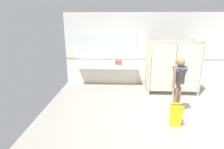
{
  "coord_description": "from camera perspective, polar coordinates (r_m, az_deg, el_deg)",
  "views": [
    {
      "loc": [
        -1.37,
        -4.15,
        2.53
      ],
      "look_at": [
        -1.59,
        0.46,
        1.16
      ],
      "focal_mm": 28.76,
      "sensor_mm": 36.0,
      "label": 1
    }
  ],
  "objects": [
    {
      "name": "vanity_counter",
      "position": [
        7.37,
        -1.7,
        1.73
      ],
      "size": [
        2.47,
        0.57,
        1.01
      ],
      "color": "silver",
      "rests_on": "ground_plane"
    },
    {
      "name": "mirror_panel",
      "position": [
        7.39,
        -1.64,
        8.85
      ],
      "size": [
        2.37,
        0.02,
        1.01
      ],
      "primitive_type": "cube",
      "color": "silver",
      "rests_on": "wall_back"
    },
    {
      "name": "handbag",
      "position": [
        7.04,
        2.05,
        3.91
      ],
      "size": [
        0.27,
        0.11,
        0.32
      ],
      "color": "#934C42",
      "rests_on": "vanity_counter"
    },
    {
      "name": "ground_plane",
      "position": [
        5.08,
        18.65,
        -15.03
      ],
      "size": [
        7.3,
        6.93,
        0.1
      ],
      "primitive_type": "cube",
      "color": "gray"
    },
    {
      "name": "person_standing",
      "position": [
        5.1,
        20.48,
        -1.56
      ],
      "size": [
        0.57,
        0.57,
        1.65
      ],
      "color": "#8C664C",
      "rests_on": "ground_plane"
    },
    {
      "name": "wet_floor_sign",
      "position": [
        4.79,
        19.66,
        -12.11
      ],
      "size": [
        0.28,
        0.19,
        0.61
      ],
      "color": "yellow",
      "rests_on": "ground_plane"
    },
    {
      "name": "wall_back_tile_band",
      "position": [
        7.59,
        13.15,
        4.8
      ],
      "size": [
        7.3,
        0.01,
        0.06
      ],
      "primitive_type": "cube",
      "color": "#9E937F",
      "rests_on": "wall_back"
    },
    {
      "name": "soap_dispenser",
      "position": [
        7.35,
        4.56,
        4.22
      ],
      "size": [
        0.07,
        0.07,
        0.19
      ],
      "color": "white",
      "rests_on": "vanity_counter"
    },
    {
      "name": "floor_drain_cover",
      "position": [
        4.82,
        26.49,
        -17.07
      ],
      "size": [
        0.14,
        0.14,
        0.01
      ],
      "primitive_type": "cylinder",
      "color": "#B7BABF",
      "rests_on": "ground_plane"
    },
    {
      "name": "wall_back",
      "position": [
        7.58,
        13.26,
        7.78
      ],
      "size": [
        7.3,
        0.12,
        2.88
      ],
      "primitive_type": "cube",
      "color": "silver",
      "rests_on": "ground_plane"
    },
    {
      "name": "bathroom_stalls",
      "position": [
        6.9,
        18.61,
        2.91
      ],
      "size": [
        1.79,
        1.33,
        1.93
      ],
      "color": "beige",
      "rests_on": "ground_plane"
    }
  ]
}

